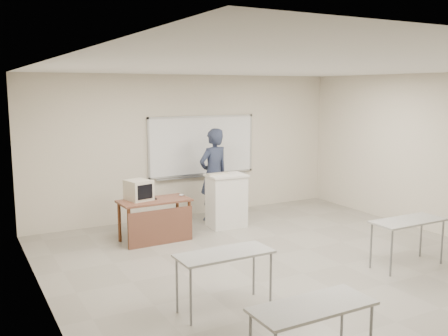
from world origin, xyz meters
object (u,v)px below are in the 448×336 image
laptop (146,196)px  instructor_desk (157,214)px  mouse (181,195)px  keyboard (218,174)px  crt_monitor (138,190)px  whiteboard (202,146)px  presenter (214,175)px  podium (226,200)px

laptop → instructor_desk: bearing=-67.6°
mouse → instructor_desk: bearing=-140.6°
keyboard → laptop: bearing=-177.8°
crt_monitor → keyboard: bearing=-7.6°
whiteboard → presenter: size_ratio=1.30×
podium → keyboard: 0.56m
whiteboard → podium: size_ratio=2.37×
crt_monitor → podium: bearing=-10.5°
whiteboard → podium: (-0.05, -1.17, -0.95)m
whiteboard → laptop: whiteboard is taller
instructor_desk → laptop: laptop is taller
laptop → keyboard: 1.56m
instructor_desk → keyboard: keyboard is taller
podium → laptop: (-1.68, -0.04, 0.28)m
laptop → keyboard: keyboard is taller
podium → mouse: podium is taller
crt_monitor → instructor_desk: bearing=-55.9°
instructor_desk → keyboard: bearing=13.5°
instructor_desk → mouse: 0.63m
whiteboard → instructor_desk: bearing=-137.9°
instructor_desk → laptop: 0.40m
laptop → mouse: size_ratio=3.13×
crt_monitor → mouse: 0.82m
podium → crt_monitor: 1.88m
podium → mouse: (-1.03, -0.15, 0.24)m
whiteboard → instructor_desk: (-1.63, -1.48, -0.96)m
whiteboard → podium: whiteboard is taller
crt_monitor → keyboard: crt_monitor is taller
laptop → presenter: (1.70, 0.62, 0.15)m
instructor_desk → mouse: mouse is taller
instructor_desk → mouse: bearing=14.5°
crt_monitor → laptop: size_ratio=1.45×
presenter → keyboard: bearing=59.7°
mouse → presenter: size_ratio=0.05×
keyboard → podium: bearing=-30.6°
whiteboard → presenter: (-0.03, -0.59, -0.52)m
podium → crt_monitor: size_ratio=2.37×
whiteboard → mouse: size_ratio=25.45×
mouse → keyboard: bearing=37.8°
instructor_desk → presenter: size_ratio=0.66×
instructor_desk → podium: size_ratio=1.20×
crt_monitor → whiteboard: bearing=20.6°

